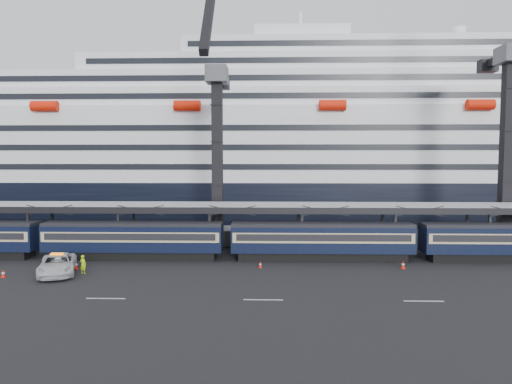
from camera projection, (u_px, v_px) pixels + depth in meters
ground at (432, 287)px, 37.97m from camera, size 260.00×260.00×0.00m
train at (354, 239)px, 47.92m from camera, size 133.05×3.00×4.05m
canopy at (389, 207)px, 51.56m from camera, size 130.00×6.25×5.53m
cruise_ship at (337, 150)px, 83.00m from camera, size 214.09×28.84×34.00m
crane_dark_near at (217, 149)px, 56.23m from camera, size 4.50×17.75×35.08m
crane_dark_mid at (509, 136)px, 54.16m from camera, size 4.50×18.24×39.64m
pickup_truck at (57, 265)px, 42.00m from camera, size 5.12×7.25×1.84m
worker at (83, 264)px, 42.28m from camera, size 0.74×0.62×1.75m
traffic_cone_a at (76, 265)px, 44.06m from camera, size 0.43×0.43×0.86m
traffic_cone_b at (3, 273)px, 40.94m from camera, size 0.37×0.37×0.73m
traffic_cone_c at (260, 264)px, 44.60m from camera, size 0.34×0.34×0.67m
traffic_cone_d at (403, 265)px, 44.30m from camera, size 0.39×0.39×0.79m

